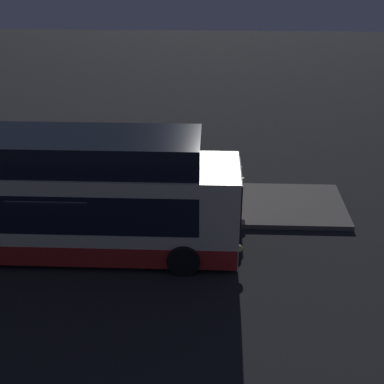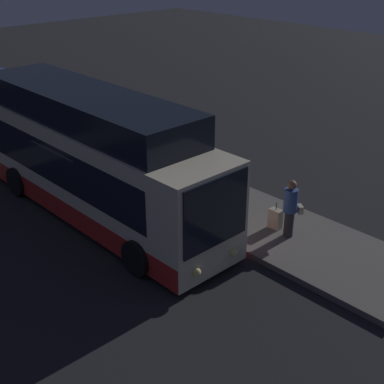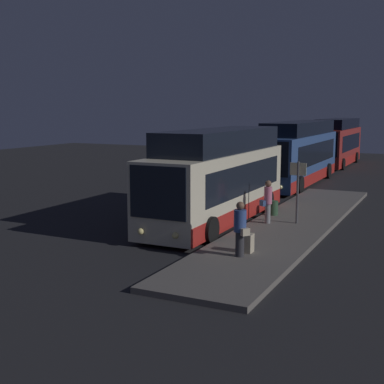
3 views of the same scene
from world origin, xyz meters
name	(u,v)px [view 2 (image 2 of 3)]	position (x,y,z in m)	size (l,w,h in m)	color
ground	(91,210)	(0.00, 0.00, 0.00)	(80.00, 80.00, 0.00)	#232326
platform	(165,180)	(0.00, 3.29, 0.09)	(20.00, 3.39, 0.19)	#605B56
bus_lead	(95,162)	(0.38, 0.07, 1.84)	(10.70, 2.85, 4.09)	beige
passenger_boarding	(154,163)	(0.51, 2.39, 1.20)	(0.58, 0.55, 1.83)	gray
passenger_waiting	(291,207)	(5.82, 3.19, 1.17)	(0.61, 0.67, 1.83)	#2D2D33
suitcase	(275,219)	(5.23, 3.28, 0.50)	(0.40, 0.25, 0.87)	beige
sign_post	(168,134)	(-0.03, 3.52, 1.85)	(0.10, 0.68, 2.62)	#4C4C51
trash_bin	(118,169)	(-1.29, 2.09, 0.51)	(0.44, 0.44, 0.65)	#2D4C33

